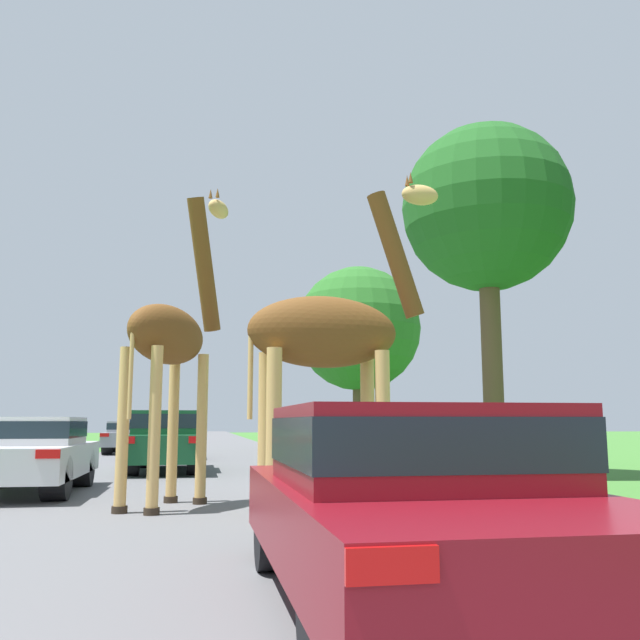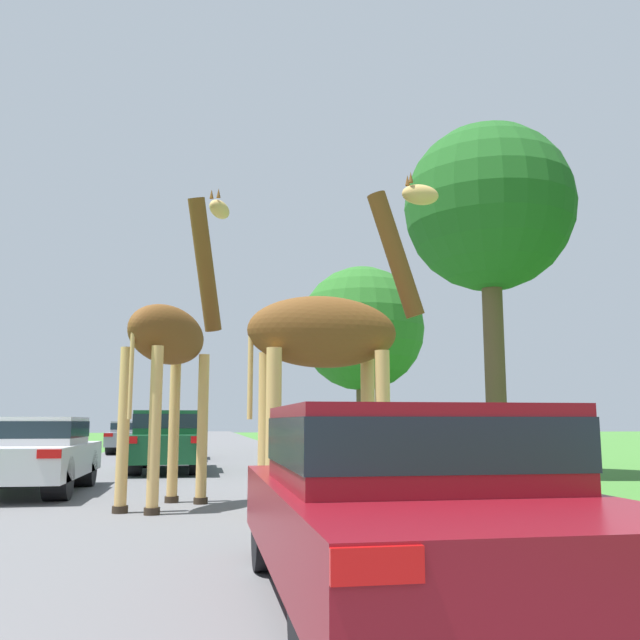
{
  "view_description": "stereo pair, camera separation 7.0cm",
  "coord_description": "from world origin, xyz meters",
  "views": [
    {
      "loc": [
        0.07,
        0.77,
        1.2
      ],
      "look_at": [
        1.68,
        9.69,
        2.56
      ],
      "focal_mm": 38.0,
      "sensor_mm": 36.0,
      "label": 1
    },
    {
      "loc": [
        0.14,
        0.76,
        1.2
      ],
      "look_at": [
        1.68,
        9.69,
        2.56
      ],
      "focal_mm": 38.0,
      "sensor_mm": 36.0,
      "label": 2
    }
  ],
  "objects": [
    {
      "name": "car_rear_follower",
      "position": [
        -2.45,
        28.29,
        0.67
      ],
      "size": [
        1.78,
        4.03,
        1.21
      ],
      "color": "gray",
      "rests_on": "ground"
    },
    {
      "name": "car_far_ahead",
      "position": [
        2.89,
        13.44,
        0.73
      ],
      "size": [
        2.0,
        4.46,
        1.37
      ],
      "color": "silver",
      "rests_on": "ground"
    },
    {
      "name": "road",
      "position": [
        0.0,
        30.0,
        0.0
      ],
      "size": [
        7.42,
        120.0,
        0.0
      ],
      "color": "#5B5B5E",
      "rests_on": "ground"
    },
    {
      "name": "tree_left_edge",
      "position": [
        6.74,
        28.55,
        5.12
      ],
      "size": [
        5.28,
        5.28,
        7.78
      ],
      "color": "brown",
      "rests_on": "ground"
    },
    {
      "name": "car_verge_right",
      "position": [
        -2.78,
        13.13,
        0.7
      ],
      "size": [
        1.87,
        4.0,
        1.28
      ],
      "color": "silver",
      "rests_on": "ground"
    },
    {
      "name": "car_queue_right",
      "position": [
        -0.94,
        23.82,
        0.76
      ],
      "size": [
        1.87,
        4.29,
        1.43
      ],
      "color": "navy",
      "rests_on": "ground"
    },
    {
      "name": "giraffe_near_road",
      "position": [
        1.82,
        9.7,
        2.27
      ],
      "size": [
        2.79,
        1.0,
        4.76
      ],
      "rotation": [
        0.0,
        0.0,
        -1.5
      ],
      "color": "tan",
      "rests_on": "ground"
    },
    {
      "name": "car_lead_maroon",
      "position": [
        1.5,
        5.22,
        0.7
      ],
      "size": [
        1.84,
        4.24,
        1.3
      ],
      "color": "maroon",
      "rests_on": "ground"
    },
    {
      "name": "car_queue_left",
      "position": [
        -0.66,
        18.1,
        0.78
      ],
      "size": [
        1.76,
        4.44,
        1.47
      ],
      "color": "#144C28",
      "rests_on": "ground"
    },
    {
      "name": "giraffe_companion",
      "position": [
        -0.3,
        10.86,
        2.41
      ],
      "size": [
        1.66,
        2.48,
        5.09
      ],
      "rotation": [
        0.0,
        0.0,
        -0.52
      ],
      "color": "tan",
      "rests_on": "ground"
    },
    {
      "name": "tree_right_cluster",
      "position": [
        6.72,
        15.33,
        6.18
      ],
      "size": [
        3.99,
        3.99,
        8.24
      ],
      "color": "brown",
      "rests_on": "ground"
    }
  ]
}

